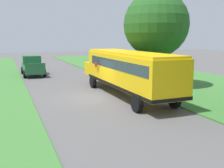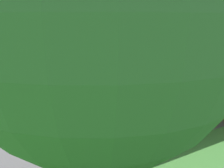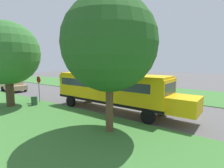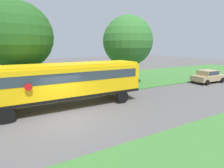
% 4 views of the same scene
% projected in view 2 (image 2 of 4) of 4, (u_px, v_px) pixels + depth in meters
% --- Properties ---
extents(ground_plane, '(120.00, 120.00, 0.00)m').
position_uv_depth(ground_plane, '(161.00, 109.00, 17.62)').
color(ground_plane, '#565454').
extents(grass_far_side, '(10.00, 80.00, 0.07)m').
position_uv_depth(grass_far_side, '(80.00, 83.00, 24.71)').
color(grass_far_side, '#3D7533').
rests_on(grass_far_side, ground).
extents(school_bus, '(2.85, 12.42, 3.16)m').
position_uv_depth(school_bus, '(189.00, 84.00, 14.95)').
color(school_bus, yellow).
rests_on(school_bus, ground).
extents(oak_tree_roadside_mid, '(5.71, 5.71, 7.83)m').
position_uv_depth(oak_tree_roadside_mid, '(98.00, 19.00, 5.70)').
color(oak_tree_roadside_mid, '#4C3826').
rests_on(oak_tree_roadside_mid, ground).
extents(stop_sign, '(0.08, 0.68, 2.74)m').
position_uv_depth(stop_sign, '(68.00, 135.00, 8.77)').
color(stop_sign, gray).
rests_on(stop_sign, ground).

